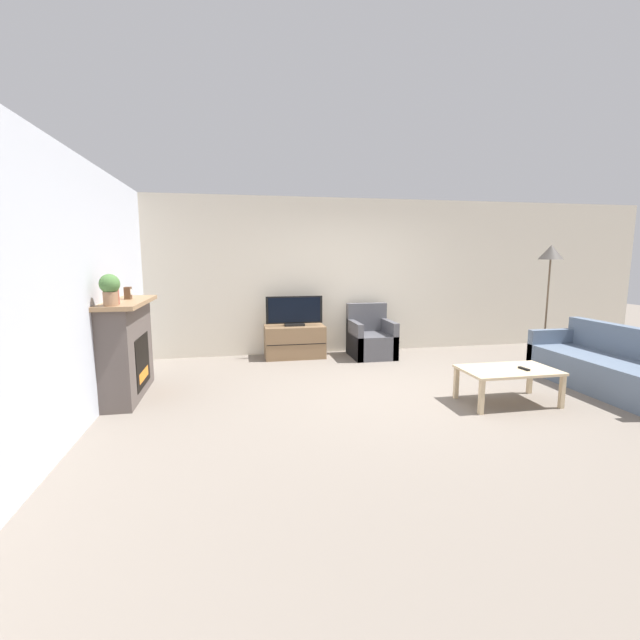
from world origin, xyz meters
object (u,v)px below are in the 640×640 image
Objects in this scene: remote at (524,369)px; couch at (611,369)px; armchair at (371,340)px; coffee_table at (508,373)px; tv_stand at (295,341)px; fireplace at (127,348)px; floor_lamp at (551,260)px; mantel_vase_left at (115,294)px; potted_plant at (110,288)px; mantel_clock at (128,293)px; tv at (294,312)px.

remote is 0.08× the size of couch.
armchair is 2.71m from coffee_table.
fireplace is at bearing -144.19° from tv_stand.
fireplace is 4.54m from coffee_table.
floor_lamp is at bearing -18.72° from tv_stand.
fireplace is at bearing 157.30° from remote.
armchair is (3.53, 1.88, -1.01)m from mantel_vase_left.
couch is at bearing -3.09° from potted_plant.
coffee_table is (4.38, -0.70, -0.93)m from mantel_vase_left.
coffee_table is at bearing -14.33° from fireplace.
couch is at bearing 7.05° from coffee_table.
remote is (4.55, -1.18, -0.18)m from fireplace.
potted_plant reaches higher than fireplace.
potted_plant is 0.17× the size of couch.
floor_lamp is (6.02, 0.95, 0.28)m from potted_plant.
armchair is 0.82× the size of coffee_table.
armchair is 3.03m from floor_lamp.
potted_plant is 3.35m from tv_stand.
potted_plant is at bearing -90.06° from mantel_clock.
coffee_table is at bearing -6.80° from potted_plant.
mantel_vase_left is at bearing -152.03° from armchair.
remote is 2.47m from floor_lamp.
remote reaches higher than coffee_table.
tv reaches higher than remote.
tv is at bearing 127.74° from coffee_table.
mantel_vase_left is at bearing -137.52° from tv_stand.
tv is 0.47× the size of couch.
mantel_clock is 0.07× the size of couch.
fireplace is 4.18× the size of potted_plant.
tv is (2.24, 1.49, -0.48)m from mantel_clock.
potted_plant is at bearing -149.84° from armchair.
potted_plant is (0.02, -0.60, 0.77)m from fireplace.
tv is 4.55m from couch.
tv_stand is at bearing 172.06° from armchair.
mantel_clock is 6.03m from floor_lamp.
mantel_vase_left is 0.12× the size of couch.
floor_lamp is (2.48, -1.10, 1.36)m from armchair.
potted_plant is at bearing 176.91° from couch.
floor_lamp is (6.02, 0.78, 0.35)m from mantel_vase_left.
coffee_table is at bearing -16.11° from mantel_clock.
mantel_clock reaches higher than tv_stand.
tv is 0.88× the size of coffee_table.
mantel_clock is 0.16× the size of tv.
floor_lamp reaches higher than remote.
mantel_clock is 0.75m from potted_plant.
fireplace reaches higher than armchair.
mantel_vase_left reaches higher than coffee_table.
floor_lamp is (0.03, 1.28, 1.37)m from couch.
mantel_clock is 0.44× the size of potted_plant.
armchair is (1.29, -0.18, -0.48)m from tv.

